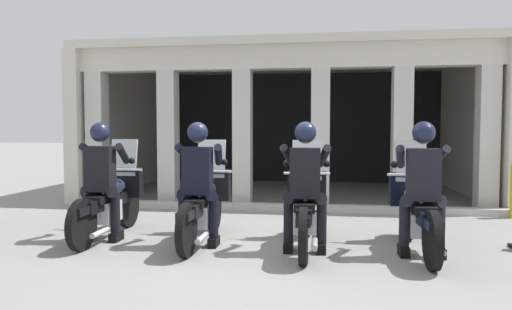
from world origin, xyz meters
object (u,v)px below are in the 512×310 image
at_px(police_officer_center_left, 198,173).
at_px(motorcycle_far_right, 417,210).
at_px(motorcycle_far_left, 111,200).
at_px(motorcycle_center_right, 306,207).
at_px(police_officer_far_left, 101,171).
at_px(police_officer_far_right, 423,177).
at_px(motorcycle_center_left, 204,204).
at_px(police_officer_center_right, 305,175).

height_order(police_officer_center_left, motorcycle_far_right, police_officer_center_left).
xyz_separation_m(motorcycle_far_left, motorcycle_far_right, (4.08, -0.23, 0.00)).
bearing_deg(motorcycle_center_right, motorcycle_far_right, 11.46).
distance_m(police_officer_far_left, motorcycle_center_right, 2.76).
height_order(police_officer_far_left, motorcycle_center_right, police_officer_far_left).
bearing_deg(motorcycle_far_right, police_officer_far_right, -77.48).
distance_m(police_officer_far_left, motorcycle_center_left, 1.44).
bearing_deg(motorcycle_far_left, police_officer_center_left, -2.92).
bearing_deg(police_officer_center_left, police_officer_far_right, 10.26).
bearing_deg(motorcycle_center_left, motorcycle_center_right, 8.07).
distance_m(motorcycle_center_right, police_officer_far_right, 1.46).
distance_m(motorcycle_far_left, police_officer_far_left, 0.52).
xyz_separation_m(police_officer_center_left, police_officer_far_right, (2.72, -0.13, 0.00)).
distance_m(police_officer_center_left, police_officer_far_right, 2.72).
height_order(motorcycle_far_left, police_officer_far_right, police_officer_far_right).
bearing_deg(police_officer_far_right, motorcycle_far_right, 102.52).
height_order(police_officer_far_left, motorcycle_center_left, police_officer_far_left).
height_order(motorcycle_far_left, police_officer_far_left, police_officer_far_left).
xyz_separation_m(motorcycle_center_left, police_officer_far_right, (2.72, -0.41, 0.44)).
bearing_deg(motorcycle_center_right, police_officer_center_right, -78.26).
relative_size(police_officer_far_left, motorcycle_center_left, 0.78).
height_order(motorcycle_far_left, motorcycle_center_left, same).
distance_m(motorcycle_center_left, motorcycle_center_right, 1.37).
xyz_separation_m(motorcycle_far_left, motorcycle_center_right, (2.72, -0.22, 0.00)).
height_order(motorcycle_far_left, motorcycle_center_right, same).
bearing_deg(motorcycle_center_left, police_officer_far_right, 4.35).
xyz_separation_m(police_officer_center_right, motorcycle_far_right, (1.36, 0.27, -0.44)).
xyz_separation_m(motorcycle_center_left, police_officer_center_left, (-0.00, -0.28, 0.44)).
distance_m(police_officer_far_left, police_officer_center_left, 1.36).
bearing_deg(police_officer_far_left, police_officer_center_right, 8.35).
distance_m(motorcycle_center_left, police_officer_center_left, 0.52).
distance_m(motorcycle_far_left, police_officer_center_right, 2.80).
bearing_deg(police_officer_center_right, police_officer_center_left, -172.94).
bearing_deg(police_officer_center_right, motorcycle_far_left, -178.53).
height_order(motorcycle_center_right, motorcycle_far_right, same).
distance_m(motorcycle_center_left, police_officer_far_right, 2.78).
relative_size(motorcycle_center_left, police_officer_center_left, 1.29).
distance_m(motorcycle_center_right, police_officer_center_right, 0.52).
relative_size(motorcycle_center_left, motorcycle_center_right, 1.00).
relative_size(police_officer_center_left, police_officer_center_right, 1.00).
bearing_deg(motorcycle_far_left, police_officer_far_right, 5.77).
relative_size(police_officer_far_left, motorcycle_center_right, 0.78).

